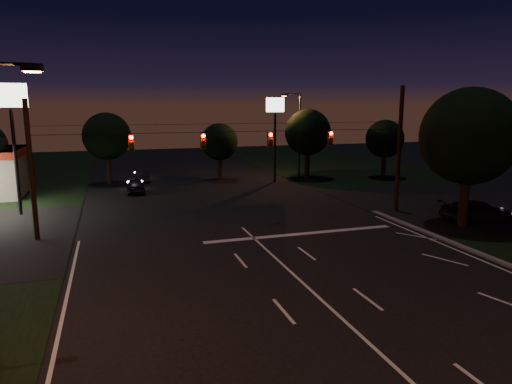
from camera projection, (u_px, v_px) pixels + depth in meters
name	position (u px, v px, depth m)	size (l,w,h in m)	color
ground	(353.00, 328.00, 15.83)	(140.00, 140.00, 0.00)	black
cross_street_right	(474.00, 202.00, 36.76)	(20.00, 16.00, 0.02)	black
stop_bar	(301.00, 234.00, 27.49)	(12.00, 0.50, 0.01)	silver
utility_pole_right	(395.00, 211.00, 33.45)	(0.30, 0.30, 9.00)	black
utility_pole_left	(38.00, 240.00, 26.30)	(0.28, 0.28, 8.00)	black
signal_span	(237.00, 140.00, 28.82)	(24.00, 0.40, 1.56)	black
pole_sign_left_near	(11.00, 115.00, 30.96)	(2.20, 0.30, 9.10)	black
pole_sign_right	(275.00, 120.00, 45.14)	(1.80, 0.30, 8.40)	black
street_light_right_far	(297.00, 128.00, 48.16)	(2.20, 0.35, 9.00)	black
tree_right_near	(468.00, 137.00, 28.32)	(6.00, 6.00, 8.76)	black
tree_far_b	(107.00, 137.00, 44.55)	(4.60, 4.60, 6.98)	black
tree_far_c	(219.00, 142.00, 47.00)	(3.80, 3.80, 5.86)	black
tree_far_d	(307.00, 133.00, 47.66)	(4.80, 4.80, 7.30)	black
tree_far_e	(384.00, 139.00, 48.28)	(4.00, 4.00, 6.18)	black
car_oncoming_a	(136.00, 186.00, 40.28)	(1.53, 3.80, 1.29)	black
car_oncoming_b	(142.00, 176.00, 46.36)	(1.29, 3.69, 1.22)	black
car_cross	(479.00, 211.00, 30.20)	(2.02, 4.96, 1.44)	black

